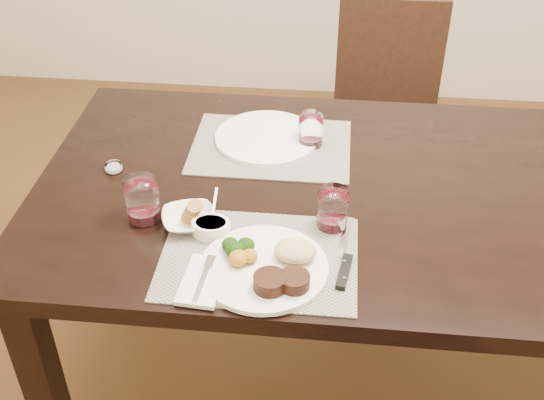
# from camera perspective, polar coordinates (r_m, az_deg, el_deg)

# --- Properties ---
(ground_plane) EXTENTS (4.50, 4.50, 0.00)m
(ground_plane) POSITION_cam_1_polar(r_m,az_deg,el_deg) (2.36, 9.03, -14.24)
(ground_plane) COLOR #4D3518
(ground_plane) RESTS_ON ground
(dining_table) EXTENTS (2.00, 1.00, 0.75)m
(dining_table) POSITION_cam_1_polar(r_m,az_deg,el_deg) (1.90, 10.92, -1.32)
(dining_table) COLOR black
(dining_table) RESTS_ON ground
(chair_far) EXTENTS (0.42, 0.42, 0.90)m
(chair_far) POSITION_cam_1_polar(r_m,az_deg,el_deg) (2.77, 9.56, 7.82)
(chair_far) COLOR black
(chair_far) RESTS_ON ground
(placemat_near) EXTENTS (0.46, 0.34, 0.00)m
(placemat_near) POSITION_cam_1_polar(r_m,az_deg,el_deg) (1.60, -1.11, -4.88)
(placemat_near) COLOR gray
(placemat_near) RESTS_ON dining_table
(placemat_far) EXTENTS (0.46, 0.34, 0.00)m
(placemat_far) POSITION_cam_1_polar(r_m,az_deg,el_deg) (2.00, -0.09, 4.48)
(placemat_far) COLOR gray
(placemat_far) RESTS_ON dining_table
(dinner_plate) EXTENTS (0.30, 0.30, 0.05)m
(dinner_plate) POSITION_cam_1_polar(r_m,az_deg,el_deg) (1.55, -0.19, -5.54)
(dinner_plate) COLOR white
(dinner_plate) RESTS_ON placemat_near
(napkin_fork) EXTENTS (0.10, 0.17, 0.02)m
(napkin_fork) POSITION_cam_1_polar(r_m,az_deg,el_deg) (1.54, -5.79, -6.73)
(napkin_fork) COLOR white
(napkin_fork) RESTS_ON placemat_near
(steak_knife) EXTENTS (0.04, 0.27, 0.01)m
(steak_knife) POSITION_cam_1_polar(r_m,az_deg,el_deg) (1.59, 6.09, -5.27)
(steak_knife) COLOR silver
(steak_knife) RESTS_ON placemat_near
(cracker_bowl) EXTENTS (0.16, 0.16, 0.06)m
(cracker_bowl) POSITION_cam_1_polar(r_m,az_deg,el_deg) (1.70, -6.98, -1.57)
(cracker_bowl) COLOR white
(cracker_bowl) RESTS_ON placemat_near
(sauce_ramekin) EXTENTS (0.09, 0.14, 0.07)m
(sauce_ramekin) POSITION_cam_1_polar(r_m,az_deg,el_deg) (1.66, -5.12, -2.28)
(sauce_ramekin) COLOR white
(sauce_ramekin) RESTS_ON placemat_near
(wine_glass_near) EXTENTS (0.08, 0.08, 0.10)m
(wine_glass_near) POSITION_cam_1_polar(r_m,az_deg,el_deg) (1.67, 5.09, -0.86)
(wine_glass_near) COLOR white
(wine_glass_near) RESTS_ON placemat_near
(far_plate) EXTENTS (0.31, 0.31, 0.01)m
(far_plate) POSITION_cam_1_polar(r_m,az_deg,el_deg) (2.02, -0.46, 5.25)
(far_plate) COLOR white
(far_plate) RESTS_ON placemat_far
(wine_glass_far) EXTENTS (0.07, 0.07, 0.10)m
(wine_glass_far) POSITION_cam_1_polar(r_m,az_deg,el_deg) (1.98, 3.26, 5.75)
(wine_glass_far) COLOR white
(wine_glass_far) RESTS_ON placemat_far
(wine_glass_side) EXTENTS (0.08, 0.08, 0.12)m
(wine_glass_side) POSITION_cam_1_polar(r_m,az_deg,el_deg) (1.72, -10.77, -0.13)
(wine_glass_side) COLOR white
(wine_glass_side) RESTS_ON dining_table
(salt_cellar) EXTENTS (0.05, 0.05, 0.02)m
(salt_cellar) POSITION_cam_1_polar(r_m,az_deg,el_deg) (1.94, -13.11, 2.65)
(salt_cellar) COLOR white
(salt_cellar) RESTS_ON dining_table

